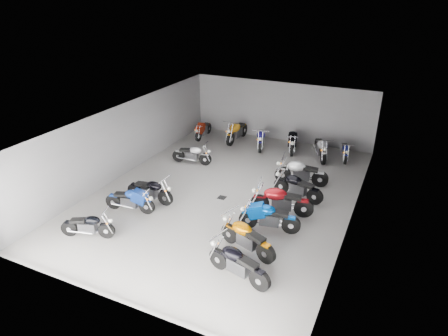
% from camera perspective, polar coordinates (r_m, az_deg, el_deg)
% --- Properties ---
extents(ground, '(14.00, 14.00, 0.00)m').
position_cam_1_polar(ground, '(16.67, 0.44, -3.51)').
color(ground, gray).
rests_on(ground, ground).
extents(wall_back, '(10.00, 0.10, 3.20)m').
position_cam_1_polar(wall_back, '(22.15, 8.16, 7.99)').
color(wall_back, slate).
rests_on(wall_back, ground).
extents(wall_left, '(0.10, 14.00, 3.20)m').
position_cam_1_polar(wall_left, '(18.48, -13.79, 4.11)').
color(wall_left, slate).
rests_on(wall_left, ground).
extents(wall_right, '(0.10, 14.00, 3.20)m').
position_cam_1_polar(wall_right, '(14.79, 18.34, -1.78)').
color(wall_right, slate).
rests_on(wall_right, ground).
extents(ceiling, '(10.00, 14.00, 0.04)m').
position_cam_1_polar(ceiling, '(15.41, 0.48, 7.10)').
color(ceiling, black).
rests_on(ceiling, wall_back).
extents(drain_grate, '(0.32, 0.32, 0.01)m').
position_cam_1_polar(drain_grate, '(16.27, -0.30, -4.24)').
color(drain_grate, black).
rests_on(drain_grate, ground).
extents(motorcycle_left_a, '(1.83, 0.74, 0.83)m').
position_cam_1_polar(motorcycle_left_a, '(14.43, -18.84, -7.77)').
color(motorcycle_left_a, black).
rests_on(motorcycle_left_a, ground).
extents(motorcycle_left_b, '(2.01, 0.51, 0.89)m').
position_cam_1_polar(motorcycle_left_b, '(15.53, -13.24, -4.46)').
color(motorcycle_left_b, black).
rests_on(motorcycle_left_b, ground).
extents(motorcycle_left_c, '(2.08, 0.40, 0.92)m').
position_cam_1_polar(motorcycle_left_c, '(16.04, -10.50, -3.15)').
color(motorcycle_left_c, black).
rests_on(motorcycle_left_c, ground).
extents(motorcycle_left_f, '(1.99, 0.48, 0.88)m').
position_cam_1_polar(motorcycle_left_f, '(19.22, -4.57, 1.97)').
color(motorcycle_left_f, black).
rests_on(motorcycle_left_f, ground).
extents(motorcycle_right_a, '(2.15, 0.69, 0.96)m').
position_cam_1_polar(motorcycle_right_a, '(11.91, 1.99, -13.47)').
color(motorcycle_right_a, black).
rests_on(motorcycle_right_a, ground).
extents(motorcycle_right_b, '(2.14, 0.87, 0.98)m').
position_cam_1_polar(motorcycle_right_b, '(12.95, 3.25, -9.89)').
color(motorcycle_right_b, black).
rests_on(motorcycle_right_b, ground).
extents(motorcycle_right_c, '(2.16, 0.60, 0.96)m').
position_cam_1_polar(motorcycle_right_c, '(14.07, 6.41, -7.01)').
color(motorcycle_right_c, black).
rests_on(motorcycle_right_c, ground).
extents(motorcycle_right_d, '(2.34, 0.72, 1.04)m').
position_cam_1_polar(motorcycle_right_d, '(15.03, 8.14, -4.68)').
color(motorcycle_right_d, black).
rests_on(motorcycle_right_d, ground).
extents(motorcycle_right_e, '(2.14, 0.62, 0.95)m').
position_cam_1_polar(motorcycle_right_e, '(16.27, 10.45, -2.63)').
color(motorcycle_right_e, black).
rests_on(motorcycle_right_e, ground).
extents(motorcycle_right_f, '(2.29, 0.57, 1.01)m').
position_cam_1_polar(motorcycle_right_f, '(17.43, 10.92, -0.63)').
color(motorcycle_right_f, black).
rests_on(motorcycle_right_f, ground).
extents(motorcycle_back_a, '(0.43, 1.98, 0.87)m').
position_cam_1_polar(motorcycle_back_a, '(22.58, -3.00, 5.53)').
color(motorcycle_back_a, black).
rests_on(motorcycle_back_a, ground).
extents(motorcycle_back_b, '(0.48, 2.40, 1.06)m').
position_cam_1_polar(motorcycle_back_b, '(21.97, 1.83, 5.28)').
color(motorcycle_back_b, black).
rests_on(motorcycle_back_b, ground).
extents(motorcycle_back_c, '(0.79, 2.13, 0.96)m').
position_cam_1_polar(motorcycle_back_c, '(21.17, 5.32, 4.27)').
color(motorcycle_back_c, black).
rests_on(motorcycle_back_c, ground).
extents(motorcycle_back_d, '(0.76, 2.26, 1.01)m').
position_cam_1_polar(motorcycle_back_d, '(20.98, 9.75, 3.90)').
color(motorcycle_back_d, black).
rests_on(motorcycle_back_d, ground).
extents(motorcycle_back_e, '(1.03, 2.11, 0.99)m').
position_cam_1_polar(motorcycle_back_e, '(20.31, 13.64, 2.80)').
color(motorcycle_back_e, black).
rests_on(motorcycle_back_e, ground).
extents(motorcycle_back_f, '(0.56, 1.83, 0.81)m').
position_cam_1_polar(motorcycle_back_f, '(20.52, 16.90, 2.35)').
color(motorcycle_back_f, black).
rests_on(motorcycle_back_f, ground).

